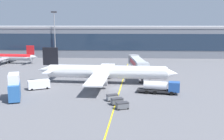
# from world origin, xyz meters

# --- Properties ---
(ground_plane) EXTENTS (700.00, 700.00, 0.00)m
(ground_plane) POSITION_xyz_m (0.00, 0.00, 0.00)
(ground_plane) COLOR slate
(apron_lead_in_line) EXTENTS (5.52, 79.85, 0.01)m
(apron_lead_in_line) POSITION_xyz_m (1.09, 2.00, 0.00)
(apron_lead_in_line) COLOR yellow
(apron_lead_in_line) RESTS_ON ground_plane
(terminal_building) EXTENTS (218.45, 21.76, 15.59)m
(terminal_building) POSITION_xyz_m (19.43, 70.00, 7.82)
(terminal_building) COLOR slate
(terminal_building) RESTS_ON ground_plane
(main_airliner) EXTENTS (42.16, 33.54, 10.68)m
(main_airliner) POSITION_xyz_m (-3.47, 5.01, 3.59)
(main_airliner) COLOR white
(main_airliner) RESTS_ON ground_plane
(jet_bridge) EXTENTS (5.86, 20.92, 6.29)m
(jet_bridge) POSITION_xyz_m (6.40, 15.41, 4.62)
(jet_bridge) COLOR #B2B7BC
(jet_bridge) RESTS_ON ground_plane
(fuel_tanker) EXTENTS (11.08, 4.43, 3.25)m
(fuel_tanker) POSITION_xyz_m (11.48, -5.73, 1.75)
(fuel_tanker) COLOR #232326
(fuel_tanker) RESTS_ON ground_plane
(catering_lift) EXTENTS (4.62, 7.24, 6.30)m
(catering_lift) POSITION_xyz_m (-24.06, -12.72, 3.07)
(catering_lift) COLOR #285B9E
(catering_lift) RESTS_ON ground_plane
(lavatory_truck) EXTENTS (6.22, 4.62, 2.50)m
(lavatory_truck) POSITION_xyz_m (-21.40, -2.39, 1.42)
(lavatory_truck) COLOR white
(lavatory_truck) RESTS_ON ground_plane
(baggage_cart_0) EXTENTS (3.03, 2.41, 1.48)m
(baggage_cart_0) POSITION_xyz_m (1.53, -18.31, 0.78)
(baggage_cart_0) COLOR #595B60
(baggage_cart_0) RESTS_ON ground_plane
(baggage_cart_1) EXTENTS (3.03, 2.41, 1.48)m
(baggage_cart_1) POSITION_xyz_m (0.34, -15.34, 0.78)
(baggage_cart_1) COLOR #595B60
(baggage_cart_1) RESTS_ON ground_plane
(baggage_cart_2) EXTENTS (3.03, 2.41, 1.48)m
(baggage_cart_2) POSITION_xyz_m (-0.84, -12.36, 0.78)
(baggage_cart_2) COLOR gray
(baggage_cart_2) RESTS_ON ground_plane
(commuter_jet_far) EXTENTS (30.29, 24.09, 8.01)m
(commuter_jet_far) POSITION_xyz_m (-50.40, 41.28, 2.82)
(commuter_jet_far) COLOR #B2B7BC
(commuter_jet_far) RESTS_ON ground_plane
(apron_light_mast_0) EXTENTS (2.80, 0.50, 22.99)m
(apron_light_mast_0) POSITION_xyz_m (-32.13, 58.05, 13.47)
(apron_light_mast_0) COLOR gray
(apron_light_mast_0) RESTS_ON ground_plane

